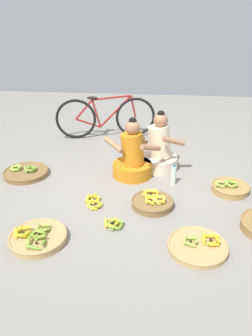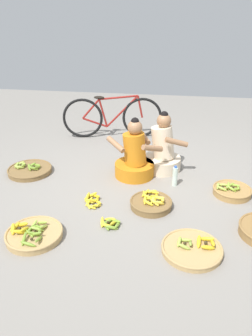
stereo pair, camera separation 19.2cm
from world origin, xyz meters
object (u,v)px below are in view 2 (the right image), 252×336
object	(u,v)px
banana_basket_back_left	(232,191)
vendor_woman_behind	(162,151)
banana_basket_back_center	(30,170)
vendor_woman_front	(134,158)
banana_basket_mid_right	(34,234)
banana_basket_near_vendor	(192,249)
loose_bananas_front_center	(110,223)
loose_bananas_back_right	(93,201)
water_bottle	(175,176)
banana_basket_mid_left	(151,203)
bicycle_leaning	(112,117)

from	to	relation	value
banana_basket_back_left	vendor_woman_behind	bearing A→B (deg)	147.58
vendor_woman_behind	banana_basket_back_center	distance (m)	1.83
vendor_woman_front	banana_basket_mid_right	world-z (taller)	vendor_woman_front
banana_basket_near_vendor	loose_bananas_front_center	xyz separation A→B (m)	(-0.82, 0.27, -0.01)
loose_bananas_back_right	water_bottle	bearing A→B (deg)	31.74
banana_basket_near_vendor	vendor_woman_behind	bearing A→B (deg)	102.80
vendor_woman_front	banana_basket_back_left	size ratio (longest dim) A/B	1.76
banana_basket_mid_right	banana_basket_mid_left	world-z (taller)	banana_basket_mid_left
bicycle_leaning	banana_basket_mid_right	distance (m)	2.90
banana_basket_back_center	loose_bananas_back_right	bearing A→B (deg)	-30.47
banana_basket_near_vendor	banana_basket_back_left	bearing A→B (deg)	66.05
vendor_woman_behind	loose_bananas_back_right	size ratio (longest dim) A/B	2.65
banana_basket_mid_right	water_bottle	world-z (taller)	water_bottle
banana_basket_back_center	loose_bananas_back_right	distance (m)	1.21
banana_basket_back_center	loose_bananas_front_center	xyz separation A→B (m)	(1.33, -1.01, -0.01)
banana_basket_mid_right	banana_basket_mid_left	xyz separation A→B (m)	(1.08, 0.73, 0.01)
banana_basket_back_left	banana_basket_mid_right	bearing A→B (deg)	-150.13
bicycle_leaning	loose_bananas_front_center	size ratio (longest dim) A/B	7.23
vendor_woman_front	banana_basket_near_vendor	size ratio (longest dim) A/B	1.43
bicycle_leaning	water_bottle	distance (m)	1.97
vendor_woman_front	banana_basket_mid_right	xyz separation A→B (m)	(-0.79, -1.46, -0.21)
banana_basket_back_left	water_bottle	world-z (taller)	water_bottle
vendor_woman_behind	banana_basket_back_left	size ratio (longest dim) A/B	1.81
vendor_woman_behind	banana_basket_back_center	size ratio (longest dim) A/B	1.40
banana_basket_back_center	banana_basket_near_vendor	bearing A→B (deg)	-30.81
vendor_woman_front	loose_bananas_back_right	world-z (taller)	vendor_woman_front
banana_basket_mid_right	banana_basket_mid_left	size ratio (longest dim) A/B	1.16
banana_basket_back_center	loose_bananas_back_right	size ratio (longest dim) A/B	1.89
loose_bananas_back_right	loose_bananas_front_center	xyz separation A→B (m)	(0.28, -0.40, -0.00)
banana_basket_mid_right	banana_basket_back_center	world-z (taller)	banana_basket_mid_right
banana_basket_near_vendor	banana_basket_back_center	size ratio (longest dim) A/B	0.95
banana_basket_back_left	banana_basket_back_center	bearing A→B (deg)	176.42
loose_bananas_front_center	banana_basket_back_left	bearing A→B (deg)	32.73
banana_basket_mid_left	banana_basket_back_left	xyz separation A→B (m)	(0.93, 0.43, -0.00)
vendor_woman_front	vendor_woman_behind	distance (m)	0.43
bicycle_leaning	water_bottle	world-z (taller)	bicycle_leaning
loose_bananas_front_center	banana_basket_near_vendor	bearing A→B (deg)	-18.31
banana_basket_mid_left	banana_basket_near_vendor	distance (m)	0.82
banana_basket_near_vendor	vendor_woman_front	bearing A→B (deg)	117.09
vendor_woman_front	banana_basket_back_center	size ratio (longest dim) A/B	1.36
banana_basket_near_vendor	banana_basket_mid_left	bearing A→B (deg)	122.28
banana_basket_back_left	banana_basket_back_center	world-z (taller)	banana_basket_back_left
banana_basket_mid_right	banana_basket_back_center	bearing A→B (deg)	115.81
vendor_woman_front	water_bottle	xyz separation A→B (m)	(0.54, -0.19, -0.13)
banana_basket_mid_left	loose_bananas_front_center	size ratio (longest dim) A/B	2.05
banana_basket_back_left	banana_basket_mid_left	bearing A→B (deg)	-155.41
loose_bananas_front_center	water_bottle	distance (m)	1.16
bicycle_leaning	water_bottle	bearing A→B (deg)	-55.21
vendor_woman_front	banana_basket_back_center	distance (m)	1.45
bicycle_leaning	banana_basket_near_vendor	distance (m)	3.14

